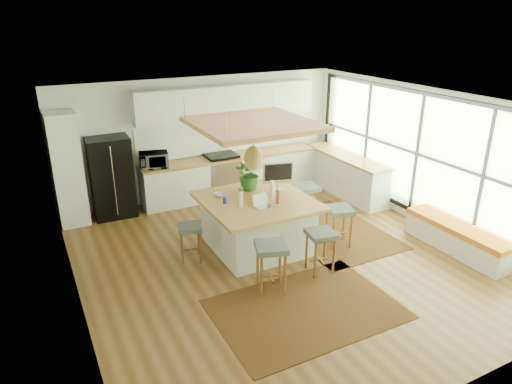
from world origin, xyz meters
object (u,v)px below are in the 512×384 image
stool_right_front (339,227)px  microwave (154,158)px  laptop (264,200)px  monitor (278,176)px  island (257,224)px  stool_left_side (190,241)px  island_plant (249,177)px  fridge (111,173)px  stool_right_back (305,205)px  stool_near_left (271,270)px  stool_near_right (320,252)px

stool_right_front → microwave: size_ratio=1.25×
laptop → monitor: bearing=37.1°
island → laptop: bearing=-99.1°
stool_left_side → island: bearing=-5.1°
island_plant → island: bearing=-101.4°
laptop → stool_right_front: bearing=-17.7°
fridge → microwave: fridge is taller
fridge → stool_right_back: (3.39, -2.08, -0.57)m
stool_right_front → stool_right_back: size_ratio=0.96×
stool_right_back → microwave: (-2.49, 2.04, 0.77)m
stool_near_left → microwave: 4.06m
stool_near_left → laptop: laptop is taller
stool_near_left → island: bearing=71.1°
stool_right_back → island_plant: bearing=-178.4°
fridge → stool_near_right: size_ratio=2.30×
island → laptop: laptop is taller
stool_near_left → stool_right_front: (1.80, 0.73, 0.00)m
stool_right_front → laptop: size_ratio=2.35×
stool_near_right → stool_right_front: size_ratio=0.98×
stool_right_back → monitor: size_ratio=1.35×
stool_near_left → stool_right_back: bearing=45.7°
laptop → island_plant: bearing=72.3°
stool_right_front → island_plant: (-1.24, 1.13, 0.82)m
island → island_plant: size_ratio=2.96×
fridge → island: 3.34m
stool_right_front → monitor: (-0.79, 0.86, 0.83)m
island → stool_left_side: 1.23m
monitor → microwave: 2.87m
island_plant → monitor: bearing=-30.2°
microwave → fridge: bearing=-170.7°
laptop → stool_left_side: bearing=151.8°
stool_near_left → island_plant: bearing=73.2°
stool_near_right → monitor: monitor is taller
stool_near_left → stool_right_front: stool_near_left is taller
stool_near_left → microwave: size_ratio=1.32×
stool_right_front → laptop: laptop is taller
fridge → stool_near_left: 4.30m
stool_near_left → stool_left_side: (-0.77, 1.43, 0.00)m
fridge → monitor: size_ratio=2.94×
stool_near_left → stool_left_side: 1.63m
stool_right_front → stool_left_side: stool_right_front is taller
laptop → fridge: bearing=115.8°
laptop → island_plant: size_ratio=0.50×
fridge → monitor: fridge is taller
stool_near_left → microwave: (-0.65, 3.93, 0.77)m
stool_left_side → monitor: 1.98m
stool_near_right → island_plant: island_plant is taller
island_plant → stool_near_left: bearing=-106.8°
fridge → stool_left_side: bearing=-70.9°
island_plant → microwave: bearing=120.2°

